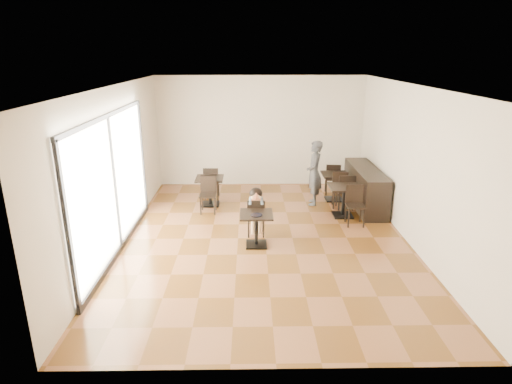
{
  "coord_description": "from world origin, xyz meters",
  "views": [
    {
      "loc": [
        -0.33,
        -8.43,
        3.81
      ],
      "look_at": [
        -0.2,
        0.14,
        1.0
      ],
      "focal_mm": 30.0,
      "sensor_mm": 36.0,
      "label": 1
    }
  ],
  "objects_px": {
    "chair_back_b": "(340,191)",
    "chair_mid_b": "(355,206)",
    "chair_mid_a": "(345,191)",
    "chair_left_a": "(212,182)",
    "cafe_table_left": "(210,191)",
    "adult_patron": "(314,173)",
    "cafe_table_mid": "(343,201)",
    "chair_back_a": "(332,178)",
    "chair_left_b": "(208,195)",
    "child": "(256,212)",
    "child_table": "(256,230)",
    "cafe_table_back": "(334,187)",
    "child_chair": "(256,217)"
  },
  "relations": [
    {
      "from": "adult_patron",
      "to": "cafe_table_mid",
      "type": "bearing_deg",
      "value": 39.07
    },
    {
      "from": "child",
      "to": "chair_mid_b",
      "type": "xyz_separation_m",
      "value": [
        2.29,
        0.54,
        -0.08
      ]
    },
    {
      "from": "cafe_table_left",
      "to": "chair_mid_b",
      "type": "xyz_separation_m",
      "value": [
        3.46,
        -1.41,
        0.09
      ]
    },
    {
      "from": "cafe_table_back",
      "to": "cafe_table_mid",
      "type": "bearing_deg",
      "value": -90.61
    },
    {
      "from": "chair_mid_a",
      "to": "chair_left_a",
      "type": "distance_m",
      "value": 3.56
    },
    {
      "from": "chair_back_a",
      "to": "child_table",
      "type": "bearing_deg",
      "value": 62.92
    },
    {
      "from": "child_table",
      "to": "chair_back_a",
      "type": "relative_size",
      "value": 0.8
    },
    {
      "from": "chair_mid_a",
      "to": "adult_patron",
      "type": "bearing_deg",
      "value": -24.33
    },
    {
      "from": "chair_mid_a",
      "to": "chair_left_b",
      "type": "relative_size",
      "value": 1.03
    },
    {
      "from": "chair_mid_a",
      "to": "chair_back_b",
      "type": "distance_m",
      "value": 0.15
    },
    {
      "from": "chair_left_a",
      "to": "chair_left_b",
      "type": "bearing_deg",
      "value": 90.98
    },
    {
      "from": "cafe_table_back",
      "to": "chair_mid_b",
      "type": "bearing_deg",
      "value": -85.39
    },
    {
      "from": "cafe_table_mid",
      "to": "chair_back_a",
      "type": "height_order",
      "value": "chair_back_a"
    },
    {
      "from": "adult_patron",
      "to": "chair_mid_b",
      "type": "bearing_deg",
      "value": 33.01
    },
    {
      "from": "cafe_table_left",
      "to": "chair_back_a",
      "type": "bearing_deg",
      "value": 14.93
    },
    {
      "from": "chair_back_b",
      "to": "chair_mid_b",
      "type": "bearing_deg",
      "value": -79.48
    },
    {
      "from": "cafe_table_left",
      "to": "chair_mid_b",
      "type": "height_order",
      "value": "chair_mid_b"
    },
    {
      "from": "chair_left_a",
      "to": "chair_back_b",
      "type": "xyz_separation_m",
      "value": [
        3.35,
        -0.76,
        -0.0
      ]
    },
    {
      "from": "chair_left_a",
      "to": "cafe_table_left",
      "type": "bearing_deg",
      "value": 90.98
    },
    {
      "from": "cafe_table_left",
      "to": "child",
      "type": "bearing_deg",
      "value": -59.08
    },
    {
      "from": "chair_mid_a",
      "to": "chair_back_b",
      "type": "height_order",
      "value": "chair_mid_a"
    },
    {
      "from": "cafe_table_left",
      "to": "chair_back_b",
      "type": "bearing_deg",
      "value": -3.5
    },
    {
      "from": "child",
      "to": "chair_back_b",
      "type": "relative_size",
      "value": 1.21
    },
    {
      "from": "child_table",
      "to": "child_chair",
      "type": "height_order",
      "value": "child_chair"
    },
    {
      "from": "child",
      "to": "adult_patron",
      "type": "xyz_separation_m",
      "value": [
        1.54,
        1.99,
        0.31
      ]
    },
    {
      "from": "cafe_table_mid",
      "to": "chair_left_a",
      "type": "distance_m",
      "value": 3.59
    },
    {
      "from": "chair_mid_a",
      "to": "child_table",
      "type": "bearing_deg",
      "value": 44.77
    },
    {
      "from": "chair_mid_b",
      "to": "chair_left_a",
      "type": "relative_size",
      "value": 1.03
    },
    {
      "from": "cafe_table_left",
      "to": "chair_back_b",
      "type": "relative_size",
      "value": 0.84
    },
    {
      "from": "child_table",
      "to": "adult_patron",
      "type": "height_order",
      "value": "adult_patron"
    },
    {
      "from": "chair_mid_a",
      "to": "chair_left_a",
      "type": "relative_size",
      "value": 1.03
    },
    {
      "from": "cafe_table_mid",
      "to": "child_table",
      "type": "bearing_deg",
      "value": -142.55
    },
    {
      "from": "cafe_table_back",
      "to": "chair_back_a",
      "type": "relative_size",
      "value": 0.83
    },
    {
      "from": "chair_mid_b",
      "to": "chair_back_a",
      "type": "distance_m",
      "value": 2.31
    },
    {
      "from": "chair_mid_b",
      "to": "chair_back_b",
      "type": "distance_m",
      "value": 1.21
    },
    {
      "from": "child",
      "to": "adult_patron",
      "type": "height_order",
      "value": "adult_patron"
    },
    {
      "from": "child_chair",
      "to": "chair_back_b",
      "type": "xyz_separation_m",
      "value": [
        2.19,
        1.74,
        0.02
      ]
    },
    {
      "from": "chair_mid_a",
      "to": "chair_mid_b",
      "type": "relative_size",
      "value": 1.0
    },
    {
      "from": "child_chair",
      "to": "adult_patron",
      "type": "relative_size",
      "value": 0.5
    },
    {
      "from": "cafe_table_mid",
      "to": "cafe_table_left",
      "type": "height_order",
      "value": "cafe_table_mid"
    },
    {
      "from": "cafe_table_left",
      "to": "chair_mid_a",
      "type": "relative_size",
      "value": 0.81
    },
    {
      "from": "cafe_table_back",
      "to": "child_chair",
      "type": "bearing_deg",
      "value": -133.13
    },
    {
      "from": "chair_mid_b",
      "to": "chair_left_b",
      "type": "distance_m",
      "value": 3.56
    },
    {
      "from": "child",
      "to": "chair_back_b",
      "type": "distance_m",
      "value": 2.8
    },
    {
      "from": "cafe_table_mid",
      "to": "chair_left_b",
      "type": "xyz_separation_m",
      "value": [
        -3.3,
        0.31,
        0.06
      ]
    },
    {
      "from": "child_chair",
      "to": "chair_mid_a",
      "type": "bearing_deg",
      "value": -144.46
    },
    {
      "from": "chair_back_b",
      "to": "chair_left_b",
      "type": "bearing_deg",
      "value": -168.39
    },
    {
      "from": "cafe_table_left",
      "to": "chair_mid_b",
      "type": "bearing_deg",
      "value": -22.23
    },
    {
      "from": "child_chair",
      "to": "chair_mid_b",
      "type": "xyz_separation_m",
      "value": [
        2.29,
        0.54,
        0.03
      ]
    },
    {
      "from": "child",
      "to": "cafe_table_back",
      "type": "xyz_separation_m",
      "value": [
        2.15,
        2.29,
        -0.17
      ]
    }
  ]
}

